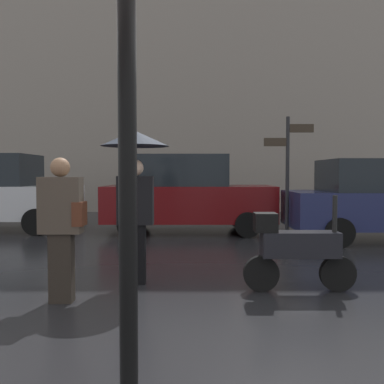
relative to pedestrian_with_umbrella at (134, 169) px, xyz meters
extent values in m
cylinder|color=black|center=(0.46, -3.60, -0.19)|extent=(0.09, 0.09, 2.77)
cube|color=black|center=(0.00, 0.00, -1.17)|extent=(0.27, 0.17, 0.82)
cube|color=black|center=(0.00, 0.00, -0.43)|extent=(0.49, 0.22, 0.66)
sphere|color=beige|center=(0.00, 0.00, 0.01)|extent=(0.23, 0.23, 0.23)
cylinder|color=black|center=(0.00, 0.00, 0.16)|extent=(0.02, 0.02, 0.30)
cone|color=#2C323E|center=(0.00, 0.00, 0.41)|extent=(0.93, 0.93, 0.21)
cube|color=#2A241E|center=(-0.76, -0.81, -1.17)|extent=(0.27, 0.17, 0.81)
cube|color=#473D33|center=(-0.76, -0.81, -0.43)|extent=(0.48, 0.22, 0.66)
sphere|color=#936B4C|center=(-0.76, -0.81, 0.01)|extent=(0.22, 0.22, 0.22)
cube|color=#512819|center=(-0.54, -0.81, -0.53)|extent=(0.12, 0.24, 0.28)
cylinder|color=black|center=(2.64, -0.38, -1.35)|extent=(0.46, 0.09, 0.46)
cylinder|color=black|center=(1.66, -0.38, -1.35)|extent=(0.46, 0.09, 0.46)
cube|color=black|center=(2.15, -0.38, -0.97)|extent=(0.98, 0.32, 0.32)
cube|color=black|center=(1.71, -0.38, -0.69)|extent=(0.28, 0.28, 0.24)
cylinder|color=black|center=(2.59, -0.38, -0.62)|extent=(0.06, 0.06, 0.55)
cylinder|color=black|center=(-3.03, 6.18, -1.25)|extent=(0.66, 0.18, 0.66)
cylinder|color=black|center=(-3.03, 4.35, -1.25)|extent=(0.66, 0.18, 0.66)
cube|color=black|center=(5.03, 3.63, -0.11)|extent=(2.52, 1.68, 0.71)
cylinder|color=black|center=(3.77, 4.55, -1.27)|extent=(0.61, 0.18, 0.61)
cylinder|color=black|center=(3.77, 2.72, -1.27)|extent=(0.61, 0.18, 0.61)
cube|color=#590C0F|center=(0.70, 4.91, -0.82)|extent=(4.26, 1.80, 0.90)
cube|color=black|center=(0.48, 4.91, 0.01)|extent=(2.34, 1.66, 0.78)
cylinder|color=black|center=(2.08, 5.81, -1.27)|extent=(0.61, 0.18, 0.61)
cylinder|color=black|center=(2.08, 4.00, -1.27)|extent=(0.61, 0.18, 0.61)
cylinder|color=black|center=(-0.69, 5.81, -1.27)|extent=(0.61, 0.18, 0.61)
cylinder|color=black|center=(-0.69, 4.00, -1.27)|extent=(0.61, 0.18, 0.61)
cylinder|color=black|center=(2.86, 3.40, -0.20)|extent=(0.08, 0.08, 2.75)
cube|color=#33281E|center=(3.14, 3.40, 0.92)|extent=(0.56, 0.04, 0.18)
cube|color=#33281E|center=(2.60, 3.40, 0.62)|extent=(0.52, 0.04, 0.18)
cube|color=gray|center=(0.59, 11.94, 5.60)|extent=(16.50, 3.03, 14.35)
camera|label=1|loc=(0.77, -5.55, -0.06)|focal=38.26mm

